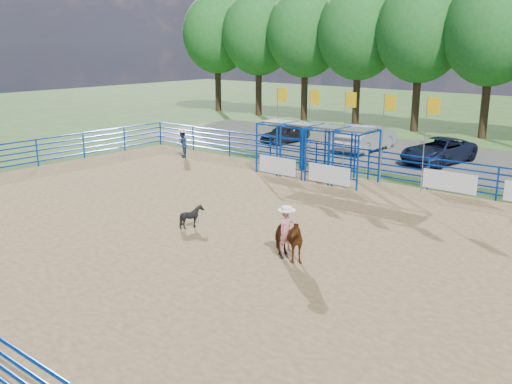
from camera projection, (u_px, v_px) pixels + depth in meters
ground at (228, 231)px, 20.06m from camera, size 120.00×120.00×0.00m
arena_dirt at (228, 231)px, 20.06m from camera, size 30.00×20.00×0.02m
gravel_strip at (428, 158)px, 32.70m from camera, size 40.00×10.00×0.01m
horse_and_rider at (286, 234)px, 17.20m from camera, size 1.77×1.22×2.33m
calf at (192, 217)px, 20.27m from camera, size 0.98×0.94×0.83m
spectator_cowboy at (182, 144)px, 32.50m from camera, size 0.94×0.92×1.58m
car_a at (285, 133)px, 37.47m from camera, size 1.89×3.85×1.26m
car_b at (367, 137)px, 34.63m from camera, size 1.88×5.00×1.63m
car_c at (438, 150)px, 31.15m from camera, size 3.06×5.24×1.37m
perimeter_fence at (228, 211)px, 19.87m from camera, size 30.10×20.10×1.50m
chute_assembly at (322, 153)px, 27.48m from camera, size 19.32×2.41×4.20m
treeline at (493, 25)px, 37.47m from camera, size 56.40×6.40×11.24m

